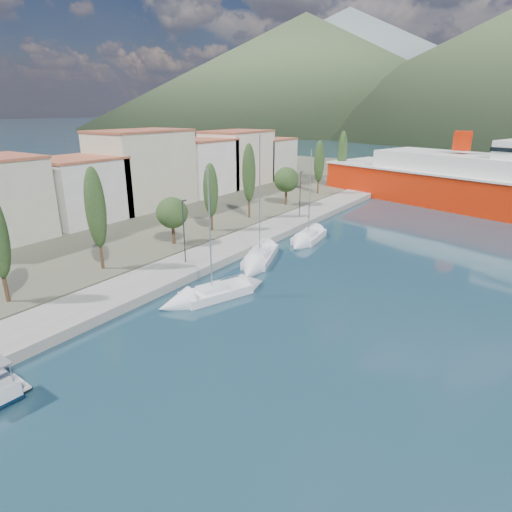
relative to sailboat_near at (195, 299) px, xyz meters
The scene contains 9 objects.
ground 109.97m from the sailboat_near, 88.28° to the left, with size 1400.00×1400.00×0.00m, color #1C3A49.
quay 16.91m from the sailboat_near, 109.71° to the left, with size 5.00×88.00×0.80m, color gray.
land_strip 50.81m from the sailboat_near, 149.33° to the left, with size 70.00×148.00×0.70m, color #565644.
town_buildings 39.64m from the sailboat_near, 136.93° to the left, with size 9.20×69.20×11.30m.
tree_row 26.06m from the sailboat_near, 116.00° to the left, with size 3.81×65.78×10.36m.
lamp_posts 8.56m from the sailboat_near, 137.93° to the left, with size 0.15×46.40×6.06m.
sailboat_near is the anchor object (origin of this frame).
sailboat_mid 9.53m from the sailboat_near, 93.32° to the left, with size 5.64×9.70×13.58m.
sailboat_far 18.96m from the sailboat_near, 90.57° to the left, with size 3.60×8.19×11.64m.
Camera 1 is at (18.39, -13.31, 14.84)m, focal length 30.00 mm.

